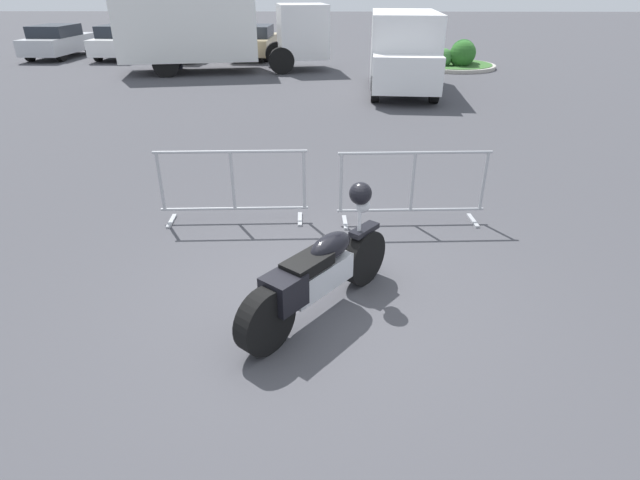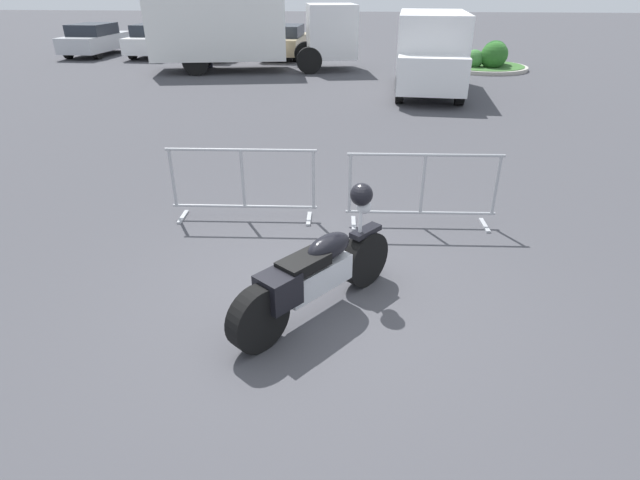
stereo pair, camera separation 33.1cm
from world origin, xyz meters
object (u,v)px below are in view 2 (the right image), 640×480
(crowd_barrier_far, at_px, (422,189))
(parked_car_tan, at_px, (285,41))
(parked_car_black, at_px, (219,41))
(box_truck, at_px, (242,26))
(delivery_van, at_px, (431,50))
(parked_car_white, at_px, (158,40))
(motorcycle, at_px, (317,273))
(parked_car_silver, at_px, (95,39))
(crowd_barrier_near, at_px, (243,184))
(pedestrian, at_px, (208,43))

(crowd_barrier_far, height_order, parked_car_tan, parked_car_tan)
(parked_car_black, bearing_deg, box_truck, -149.47)
(box_truck, distance_m, parked_car_tan, 4.23)
(delivery_van, height_order, parked_car_white, delivery_van)
(motorcycle, height_order, box_truck, box_truck)
(parked_car_silver, bearing_deg, parked_car_white, -87.28)
(crowd_barrier_far, height_order, delivery_van, delivery_van)
(crowd_barrier_near, height_order, box_truck, box_truck)
(motorcycle, relative_size, parked_car_white, 0.44)
(motorcycle, height_order, crowd_barrier_far, motorcycle)
(motorcycle, relative_size, crowd_barrier_far, 0.88)
(crowd_barrier_far, bearing_deg, delivery_van, 83.61)
(pedestrian, bearing_deg, parked_car_tan, -156.06)
(parked_car_white, bearing_deg, parked_car_tan, -88.00)
(parked_car_tan, bearing_deg, motorcycle, -168.64)
(box_truck, xyz_separation_m, parked_car_black, (-2.00, 3.65, -0.93))
(delivery_van, distance_m, pedestrian, 9.41)
(crowd_barrier_near, relative_size, parked_car_white, 0.50)
(crowd_barrier_near, relative_size, crowd_barrier_far, 1.00)
(crowd_barrier_far, distance_m, delivery_van, 10.10)
(delivery_van, bearing_deg, box_truck, -114.02)
(parked_car_silver, relative_size, pedestrian, 2.48)
(delivery_van, xyz_separation_m, parked_car_black, (-8.72, 7.25, -0.54))
(motorcycle, distance_m, delivery_van, 12.50)
(delivery_van, xyz_separation_m, parked_car_white, (-11.72, 7.59, -0.53))
(parked_car_silver, xyz_separation_m, parked_car_white, (3.00, 0.05, 0.00))
(parked_car_tan, bearing_deg, box_truck, 167.81)
(parked_car_black, height_order, parked_car_tan, same)
(crowd_barrier_near, relative_size, parked_car_black, 0.51)
(parked_car_white, height_order, pedestrian, pedestrian)
(crowd_barrier_far, height_order, parked_car_white, parked_car_white)
(box_truck, bearing_deg, parked_car_black, 108.50)
(crowd_barrier_near, distance_m, box_truck, 14.00)
(box_truck, xyz_separation_m, parked_car_white, (-5.00, 3.99, -0.92))
(box_truck, height_order, delivery_van, box_truck)
(parked_car_white, xyz_separation_m, parked_car_black, (3.00, -0.34, -0.01))
(box_truck, bearing_deg, parked_car_silver, 143.55)
(motorcycle, xyz_separation_m, crowd_barrier_far, (1.27, 2.24, 0.07))
(box_truck, height_order, parked_car_white, box_truck)
(parked_car_white, relative_size, parked_car_black, 1.01)
(motorcycle, height_order, parked_car_silver, parked_car_silver)
(motorcycle, relative_size, crowd_barrier_near, 0.88)
(delivery_van, height_order, parked_car_black, delivery_van)
(crowd_barrier_far, height_order, parked_car_black, parked_car_black)
(motorcycle, xyz_separation_m, delivery_van, (2.39, 12.25, 0.76))
(motorcycle, xyz_separation_m, parked_car_black, (-6.33, 19.50, 0.23))
(crowd_barrier_near, xyz_separation_m, parked_car_tan, (-2.06, 17.62, 0.15))
(crowd_barrier_near, distance_m, parked_car_black, 17.99)
(box_truck, xyz_separation_m, parked_car_silver, (-8.00, 3.94, -0.92))
(motorcycle, bearing_deg, crowd_barrier_near, 67.91)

